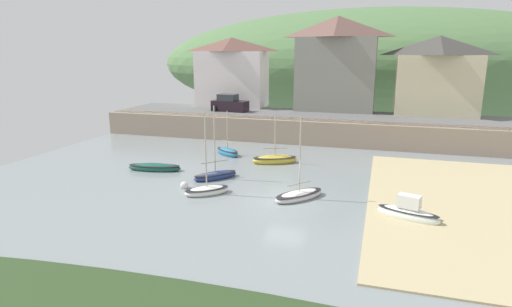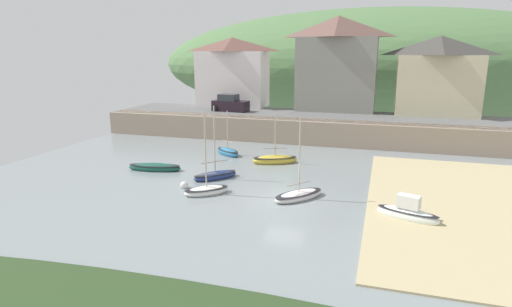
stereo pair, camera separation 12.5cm
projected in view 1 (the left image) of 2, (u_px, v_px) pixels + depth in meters
The scene contains 15 objects.
ground at pixel (267, 275), 17.38m from camera, with size 48.00×41.00×0.61m.
quay_seawall at pixel (324, 130), 42.67m from camera, with size 48.00×9.40×2.40m.
hillside_backdrop at pixel (377, 65), 75.35m from camera, with size 80.00×44.00×19.23m.
waterfront_building_left at pixel (232, 72), 52.12m from camera, with size 8.69×4.40×8.32m.
waterfront_building_centre at pixel (336, 63), 48.29m from camera, with size 9.08×5.38×10.55m.
waterfront_building_right at pixel (437, 75), 45.55m from camera, with size 8.62×6.23×8.32m.
sailboat_tall_mast at pixel (228, 152), 38.18m from camera, with size 3.03×2.61×4.16m.
dinghy_open_wooden at pixel (155, 167), 33.23m from camera, with size 4.38×1.90×0.73m.
fishing_boat_green at pixel (408, 213), 23.45m from camera, with size 3.56×2.02×1.65m.
rowboat_small_beached at pixel (207, 190), 27.72m from camera, with size 3.08×2.88×5.59m.
sailboat_nearest_shore at pixel (299, 195), 26.84m from camera, with size 3.33×3.70×5.36m.
sailboat_blue_trim at pixel (275, 160), 35.39m from camera, with size 3.99×2.82×4.46m.
motorboat_with_cabin at pixel (215, 175), 31.05m from camera, with size 3.14×3.31×5.52m.
parked_car_near_slipway at pixel (229, 104), 48.37m from camera, with size 4.26×2.15×1.95m.
mooring_buoy at pixel (184, 186), 28.95m from camera, with size 0.56×0.56×0.56m.
Camera 1 is at (5.49, -24.72, 9.15)m, focal length 29.70 mm.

